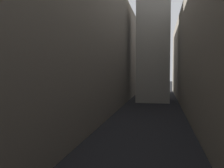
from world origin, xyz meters
The scene contains 2 objects.
ground_plane centered at (0.00, 48.00, 0.00)m, with size 264.00×264.00×0.00m, color black.
building_block_left centered at (-12.19, 50.00, 11.05)m, with size 13.39×108.00×22.11m, color #60594F.
Camera 1 is at (1.97, 13.85, 6.81)m, focal length 40.16 mm.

